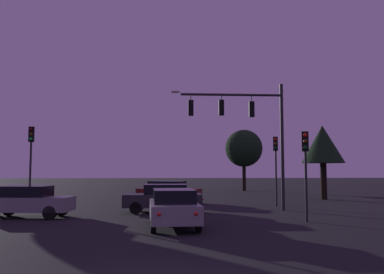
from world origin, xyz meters
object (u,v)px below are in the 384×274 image
Objects in this scene: car_nearside_lane at (173,207)px; car_crossing_left at (28,201)px; tree_behind_sign at (244,148)px; traffic_light_corner_left at (305,157)px; car_crossing_right at (164,198)px; traffic_signal_mast_arm at (247,122)px; car_far_lane at (169,191)px; traffic_light_median at (276,157)px; traffic_light_corner_right at (31,151)px; tree_left_far at (323,145)px.

car_crossing_left is at bearing 151.69° from car_nearside_lane.
car_nearside_lane is at bearing -106.65° from tree_behind_sign.
car_crossing_right is at bearing 145.98° from traffic_light_corner_left.
car_far_lane is (-4.48, 5.53, -4.28)m from traffic_signal_mast_arm.
traffic_signal_mast_arm reaches higher than traffic_light_median.
car_nearside_lane is (-6.73, -9.06, -2.33)m from traffic_light_median.
car_far_lane is at bearing 27.74° from traffic_light_corner_right.
traffic_light_corner_right is 0.83× the size of tree_left_far.
car_far_lane is (8.10, 4.26, -2.60)m from traffic_light_corner_right.
traffic_light_corner_right is 26.30m from tree_behind_sign.
traffic_light_corner_left is at bearing -114.72° from tree_left_far.
tree_left_far is (6.08, 13.21, 1.40)m from traffic_light_corner_left.
traffic_signal_mast_arm reaches higher than car_crossing_left.
car_crossing_left is at bearing -122.21° from tree_behind_sign.
traffic_signal_mast_arm reaches higher than tree_behind_sign.
tree_left_far is (3.62, -13.57, -0.43)m from tree_behind_sign.
tree_behind_sign is at bearing 62.18° from car_far_lane.
traffic_light_median is at bearing -134.03° from tree_left_far.
car_crossing_right is at bearing -154.27° from traffic_light_median.
traffic_light_corner_left is 15.53m from traffic_light_corner_right.
car_far_lane is at bearing 90.44° from car_nearside_lane.
tree_behind_sign reaches higher than car_far_lane.
tree_behind_sign is (4.02, 21.63, -0.38)m from traffic_signal_mast_arm.
car_crossing_right is (-0.42, 5.62, -0.00)m from car_nearside_lane.
traffic_light_median is at bearing 21.26° from car_crossing_left.
car_crossing_left is 0.74× the size of tree_left_far.
car_nearside_lane is (-4.38, -6.48, -4.27)m from traffic_signal_mast_arm.
car_crossing_right is 0.74× the size of tree_left_far.
car_crossing_right is (6.53, 1.88, 0.00)m from car_crossing_left.
car_crossing_right is (-7.15, -3.44, -2.34)m from traffic_light_median.
traffic_light_corner_right is 1.13× the size of car_crossing_right.
car_crossing_left is 1.00× the size of car_crossing_right.
tree_behind_sign is at bearing 79.47° from traffic_signal_mast_arm.
traffic_light_corner_left is at bearing -24.42° from traffic_light_corner_right.
traffic_light_median is at bearing -95.02° from tree_behind_sign.
car_crossing_left is (-6.95, 3.74, -0.00)m from car_nearside_lane.
tree_left_far reaches higher than car_crossing_right.
traffic_light_corner_right reaches higher than traffic_light_corner_left.
tree_left_far is at bearing -75.06° from tree_behind_sign.
traffic_light_median is 19.18m from tree_behind_sign.
tree_left_far is (12.12, 2.53, 3.47)m from car_far_lane.
car_far_lane is at bearing -117.82° from tree_behind_sign.
car_far_lane is (-6.82, 2.94, -2.34)m from traffic_light_median.
traffic_light_corner_right is at bearing 136.60° from car_nearside_lane.
car_far_lane is at bearing 87.11° from car_crossing_right.
traffic_light_corner_left is at bearing 12.61° from car_nearside_lane.
car_crossing_left is 6.80m from car_crossing_right.
traffic_light_corner_left is (1.56, -5.15, -2.21)m from traffic_signal_mast_arm.
car_crossing_left is at bearing -129.67° from car_far_lane.
traffic_signal_mast_arm reaches higher than traffic_light_corner_right.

